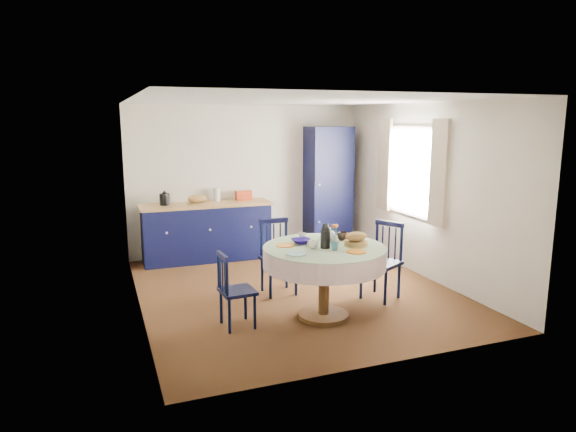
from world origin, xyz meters
The scene contains 17 objects.
floor centered at (0.00, 0.00, 0.00)m, with size 4.50×4.50×0.00m, color black.
ceiling centered at (0.00, 0.00, 2.50)m, with size 4.50×4.50×0.00m, color white.
wall_back centered at (0.00, 2.25, 1.25)m, with size 4.00×0.02×2.50m, color beige.
wall_left centered at (-2.00, 0.00, 1.25)m, with size 0.02×4.50×2.50m, color beige.
wall_right centered at (2.00, 0.00, 1.25)m, with size 0.02×4.50×2.50m, color beige.
window centered at (1.95, 0.30, 1.52)m, with size 0.10×1.74×1.45m.
kitchen_counter centered at (-0.78, 1.96, 0.48)m, with size 2.09×0.67×1.17m.
pantry_cabinet centered at (1.40, 2.00, 1.07)m, with size 0.75×0.55×2.13m.
dining_table centered at (-0.02, -1.00, 0.72)m, with size 1.40×1.40×1.13m.
chair_left centered at (-1.07, -0.90, 0.43)m, with size 0.39×0.40×0.85m.
chair_far centered at (-0.24, 0.02, 0.49)m, with size 0.44×0.42×0.97m.
chair_right centered at (0.95, -0.64, 0.50)m, with size 0.58×0.59×0.98m.
mug_a centered at (-0.18, -1.02, 0.89)m, with size 0.11×0.11×0.09m, color silver.
mug_b centered at (0.01, -1.18, 0.89)m, with size 0.09×0.09×0.09m, color #366A79.
mug_c centered at (0.29, -0.80, 0.90)m, with size 0.13×0.13×0.10m, color black.
mug_d centered at (-0.15, -0.61, 0.89)m, with size 0.09×0.09×0.09m, color silver.
cobalt_bowl centered at (-0.22, -0.77, 0.87)m, with size 0.22×0.22×0.05m, color navy.
Camera 1 is at (-2.39, -6.13, 2.28)m, focal length 32.00 mm.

